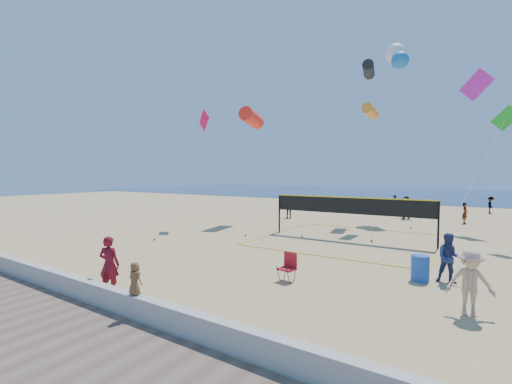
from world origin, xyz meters
The scene contains 24 objects.
ground centered at (0.00, 0.00, 0.00)m, with size 120.00×120.00×0.00m, color tan.
ocean centered at (0.00, 62.00, 0.01)m, with size 140.00×50.00×0.03m, color navy.
seawall centered at (0.00, -3.00, 0.30)m, with size 32.00×0.30×0.60m, color #BBBBB6.
boardwalk centered at (0.00, -5.00, 0.01)m, with size 32.00×3.60×0.03m, color brown.
woman centered at (-3.19, -2.25, 0.90)m, with size 0.65×0.43×1.79m, color maroon.
toddler centered at (-0.96, -2.99, 1.03)m, with size 0.42×0.27×0.85m, color brown.
bystander_a centered at (5.64, 4.69, 0.85)m, with size 0.83×0.65×1.70m, color navy.
bystander_b centered at (6.29, 1.92, 0.88)m, with size 1.13×0.65×1.75m, color tan.
far_person_0 centered at (-6.99, 16.95, 0.88)m, with size 1.03×0.43×1.77m, color gray.
far_person_1 centered at (1.38, 21.78, 0.95)m, with size 1.76×0.56×1.90m, color gray.
far_person_2 centered at (5.57, 21.36, 0.79)m, with size 0.58×0.38×1.58m, color gray.
far_person_3 centered at (-1.01, 29.63, 0.74)m, with size 0.72×0.56×1.48m, color gray.
far_person_4 centered at (7.36, 30.50, 0.79)m, with size 1.02×0.59×1.59m, color gray.
camp_chair centered at (0.92, 1.91, 0.55)m, with size 0.59×0.71×1.08m.
trash_barrel centered at (4.77, 4.41, 0.45)m, with size 0.59×0.59×0.89m, color #1B4AB5.
volleyball_net centered at (0.32, 10.32, 1.67)m, with size 9.21×9.07×2.44m.
kite_0 centered at (-8.32, 13.35, 7.99)m, with size 3.94×6.69×8.71m.
kite_1 centered at (-1.05, 18.82, 11.81)m, with size 1.83×10.34×12.38m.
kite_2 centered at (0.16, 15.05, 7.92)m, with size 1.82×5.51×8.40m.
kite_3 centered at (-9.91, 9.49, 7.08)m, with size 2.01×5.97×8.30m.
kite_4 centered at (7.25, 12.98, 6.09)m, with size 3.33×7.77×7.29m.
kite_5 centered at (6.16, 19.00, 9.38)m, with size 3.80×8.07×10.82m.
kite_6 centered at (0.22, 22.26, 13.80)m, with size 1.87×8.57×14.61m.
kite_7 centered at (0.80, 21.15, 12.84)m, with size 2.59×5.19×13.53m.
Camera 1 is at (6.41, -8.54, 3.71)m, focal length 24.00 mm.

